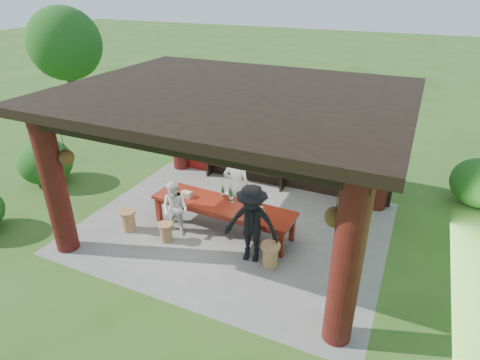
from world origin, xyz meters
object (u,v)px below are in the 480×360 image
at_px(stool_near_right, 270,255).
at_px(napkin_basket, 186,194).
at_px(wine_shelf, 245,148).
at_px(guest_woman, 175,209).
at_px(host, 236,186).
at_px(guest_man, 252,224).
at_px(stool_far_left, 128,220).
at_px(tasting_table, 223,208).
at_px(stool_near_left, 166,232).

height_order(stool_near_right, napkin_basket, napkin_basket).
relative_size(wine_shelf, guest_woman, 1.79).
height_order(wine_shelf, host, wine_shelf).
bearing_deg(guest_man, stool_near_right, -15.93).
height_order(host, napkin_basket, host).
height_order(host, guest_woman, host).
relative_size(wine_shelf, stool_far_left, 4.61).
xyz_separation_m(guest_woman, guest_man, (2.07, -0.16, 0.22)).
xyz_separation_m(host, guest_man, (1.03, -1.42, -0.02)).
bearing_deg(stool_near_right, tasting_table, 152.07).
xyz_separation_m(stool_near_left, guest_man, (2.13, 0.21, 0.67)).
bearing_deg(host, stool_far_left, 28.61).
bearing_deg(tasting_table, host, 83.79).
xyz_separation_m(wine_shelf, guest_man, (1.69, -3.45, -0.19)).
bearing_deg(stool_near_right, guest_man, 173.00).
height_order(stool_near_left, host, host).
bearing_deg(stool_near_left, guest_man, 5.68).
relative_size(tasting_table, napkin_basket, 14.03).
height_order(wine_shelf, stool_near_left, wine_shelf).
height_order(wine_shelf, guest_woman, wine_shelf).
height_order(stool_near_left, stool_far_left, stool_far_left).
relative_size(stool_near_left, guest_man, 0.26).
height_order(tasting_table, stool_near_right, tasting_table).
bearing_deg(host, tasting_table, 76.12).
height_order(stool_far_left, guest_man, guest_man).
xyz_separation_m(host, napkin_basket, (-1.05, -0.71, -0.12)).
bearing_deg(guest_woman, host, 49.57).
distance_m(wine_shelf, tasting_table, 2.79).
xyz_separation_m(stool_near_left, host, (1.10, 1.63, 0.69)).
bearing_deg(stool_near_right, stool_far_left, -177.70).
xyz_separation_m(stool_near_left, stool_near_right, (2.60, 0.15, 0.05)).
xyz_separation_m(stool_near_left, guest_woman, (0.06, 0.37, 0.45)).
bearing_deg(guest_man, napkin_basket, 152.20).
bearing_deg(tasting_table, wine_shelf, 102.59).
xyz_separation_m(stool_near_left, stool_far_left, (-1.11, 0.00, 0.04)).
relative_size(stool_near_left, stool_near_right, 0.85).
distance_m(wine_shelf, stool_far_left, 4.06).
relative_size(wine_shelf, tasting_table, 0.69).
xyz_separation_m(wine_shelf, napkin_basket, (-0.39, -2.74, -0.29)).
xyz_separation_m(tasting_table, guest_man, (1.10, -0.77, 0.29)).
height_order(wine_shelf, stool_near_right, wine_shelf).
bearing_deg(stool_near_left, host, 55.94).
bearing_deg(tasting_table, stool_near_right, -27.93).
relative_size(host, napkin_basket, 7.25).
bearing_deg(stool_far_left, tasting_table, 24.63).
xyz_separation_m(stool_near_right, stool_far_left, (-3.72, -0.15, -0.01)).
bearing_deg(stool_near_left, stool_near_right, 3.36).
relative_size(stool_near_right, host, 0.30).
xyz_separation_m(stool_near_right, guest_man, (-0.48, 0.06, 0.63)).
relative_size(stool_near_left, stool_far_left, 0.87).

